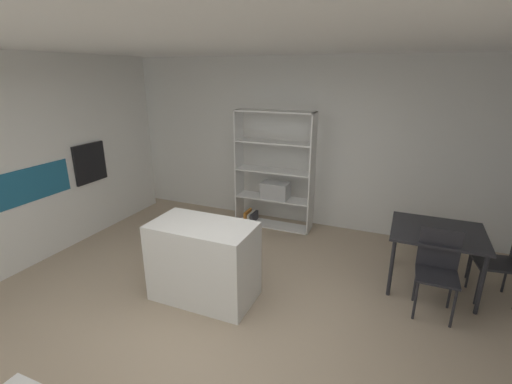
# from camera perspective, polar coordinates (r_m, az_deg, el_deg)

# --- Properties ---
(ground_plane) EXTENTS (9.80, 9.80, 0.00)m
(ground_plane) POSITION_cam_1_polar(r_m,az_deg,el_deg) (3.99, -5.56, -19.95)
(ground_plane) COLOR tan
(ceiling_slab) EXTENTS (7.12, 5.96, 0.06)m
(ceiling_slab) POSITION_cam_1_polar(r_m,az_deg,el_deg) (3.14, -7.24, 23.33)
(ceiling_slab) COLOR white
(ceiling_slab) RESTS_ON ground_plane
(back_partition) EXTENTS (7.12, 0.06, 2.72)m
(back_partition) POSITION_cam_1_polar(r_m,az_deg,el_deg) (5.98, 7.61, 7.59)
(back_partition) COLOR silver
(back_partition) RESTS_ON ground_plane
(cabinet_niche_splashback) EXTENTS (0.01, 1.07, 0.45)m
(cabinet_niche_splashback) POSITION_cam_1_polar(r_m,az_deg,el_deg) (5.54, -31.71, 1.09)
(cabinet_niche_splashback) COLOR #1E6084
(cabinet_niche_splashback) RESTS_ON ground_plane
(built_in_oven) EXTENTS (0.06, 0.57, 0.59)m
(built_in_oven) POSITION_cam_1_polar(r_m,az_deg,el_deg) (6.07, -24.73, 4.21)
(built_in_oven) COLOR black
(built_in_oven) RESTS_ON ground_plane
(kitchen_island) EXTENTS (1.14, 0.65, 0.90)m
(kitchen_island) POSITION_cam_1_polar(r_m,az_deg,el_deg) (4.17, -8.25, -10.76)
(kitchen_island) COLOR white
(kitchen_island) RESTS_ON ground_plane
(open_bookshelf) EXTENTS (1.27, 0.33, 1.91)m
(open_bookshelf) POSITION_cam_1_polar(r_m,az_deg,el_deg) (5.87, 2.75, 2.08)
(open_bookshelf) COLOR white
(open_bookshelf) RESTS_ON ground_plane
(dining_table) EXTENTS (1.01, 0.89, 0.73)m
(dining_table) POSITION_cam_1_polar(r_m,az_deg,el_deg) (4.71, 26.67, -6.31)
(dining_table) COLOR #232328
(dining_table) RESTS_ON ground_plane
(dining_chair_window_side) EXTENTS (0.50, 0.46, 0.87)m
(dining_chair_window_side) POSITION_cam_1_polar(r_m,az_deg,el_deg) (4.90, 34.88, -8.61)
(dining_chair_window_side) COLOR #232328
(dining_chair_window_side) RESTS_ON ground_plane
(dining_chair_near) EXTENTS (0.41, 0.41, 0.91)m
(dining_chair_near) POSITION_cam_1_polar(r_m,az_deg,el_deg) (4.33, 26.73, -10.17)
(dining_chair_near) COLOR #232328
(dining_chair_near) RESTS_ON ground_plane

